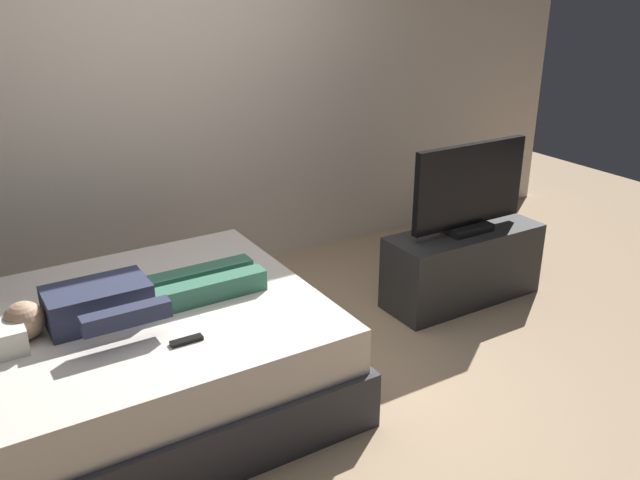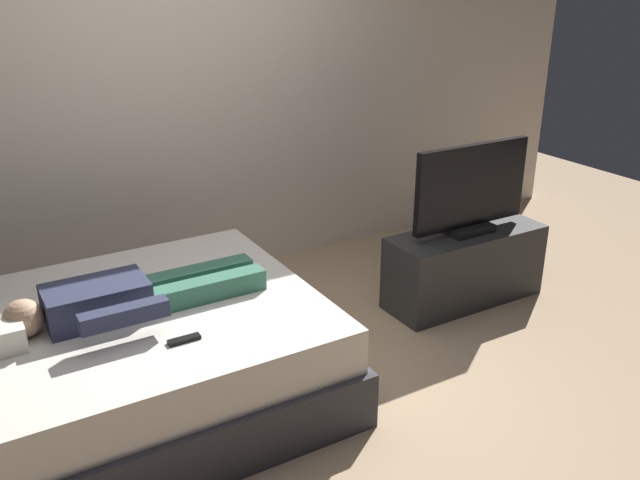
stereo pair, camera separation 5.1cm
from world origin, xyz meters
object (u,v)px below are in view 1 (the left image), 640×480
at_px(person, 126,299).
at_px(tv_stand, 463,266).
at_px(remote, 187,340).
at_px(tv, 469,190).
at_px(bed, 127,362).

xyz_separation_m(person, tv_stand, (2.27, 0.05, -0.37)).
height_order(person, remote, person).
height_order(tv_stand, tv, tv).
bearing_deg(remote, tv, 12.06).
height_order(bed, tv_stand, bed).
bearing_deg(bed, tv, 0.76).
relative_size(bed, person, 1.59).
bearing_deg(tv_stand, tv, 0.00).
distance_m(bed, person, 0.36).
height_order(remote, tv_stand, remote).
relative_size(tv_stand, tv, 1.25).
distance_m(person, tv, 2.27).
bearing_deg(tv_stand, person, -178.82).
bearing_deg(person, tv_stand, 1.18).
height_order(person, tv_stand, person).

